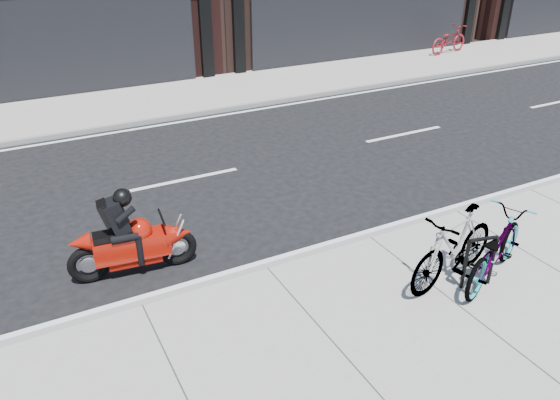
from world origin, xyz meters
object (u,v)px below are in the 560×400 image
bicycle_front (495,249)px  bicycle_far (449,40)px  motorcycle (137,239)px  bicycle_rear (454,247)px  bike_rack (480,257)px

bicycle_front → bicycle_far: bicycle_far is taller
bicycle_front → motorcycle: motorcycle is taller
bicycle_front → bicycle_rear: bearing=42.7°
bike_rack → bicycle_far: 16.32m
bicycle_front → motorcycle: (-4.63, 2.85, -0.04)m
bicycle_far → bicycle_rear: bearing=126.8°
bike_rack → bicycle_front: bicycle_front is taller
bike_rack → bicycle_front: 0.33m
bicycle_rear → bicycle_far: 16.27m
bicycle_front → bicycle_far: (10.49, 12.18, 0.01)m
bicycle_far → motorcycle: bearing=111.3°
bike_rack → motorcycle: (-4.31, 2.89, -0.01)m
bicycle_front → bicycle_far: bearing=-63.6°
bike_rack → motorcycle: 5.18m
motorcycle → bicycle_far: motorcycle is taller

